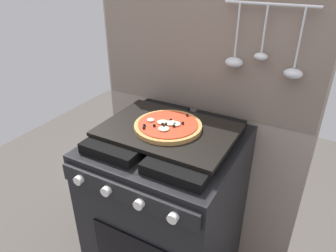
% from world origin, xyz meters
% --- Properties ---
extents(kitchen_backsplash, '(1.10, 0.09, 1.55)m').
position_xyz_m(kitchen_backsplash, '(0.00, 0.33, 0.79)').
color(kitchen_backsplash, gray).
rests_on(kitchen_backsplash, ground_plane).
extents(stove, '(0.60, 0.64, 0.90)m').
position_xyz_m(stove, '(-0.00, -0.00, 0.45)').
color(stove, black).
rests_on(stove, ground_plane).
extents(baking_tray, '(0.54, 0.38, 0.02)m').
position_xyz_m(baking_tray, '(0.00, 0.00, 0.91)').
color(baking_tray, black).
rests_on(baking_tray, stove).
extents(pizza_left, '(0.28, 0.28, 0.03)m').
position_xyz_m(pizza_left, '(0.00, 0.00, 0.93)').
color(pizza_left, '#C18947').
rests_on(pizza_left, baking_tray).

